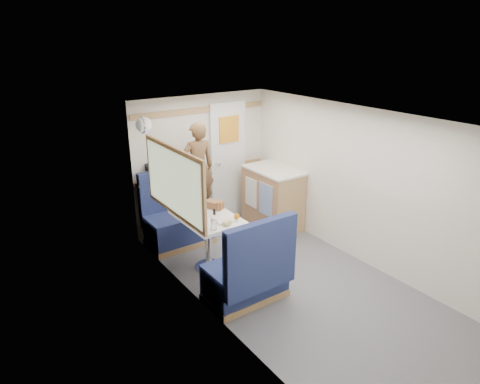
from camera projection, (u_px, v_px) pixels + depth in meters
floor at (299, 287)px, 5.05m from camera, size 4.50×4.50×0.00m
ceiling at (309, 119)px, 4.35m from camera, size 4.50×4.50×0.00m
wall_back at (202, 162)px, 6.44m from camera, size 2.20×0.02×2.00m
wall_left at (219, 235)px, 4.12m from camera, size 0.02×4.50×2.00m
wall_right at (370, 190)px, 5.29m from camera, size 0.02×4.50×2.00m
oak_trim_low at (203, 172)px, 6.47m from camera, size 2.15×0.02×0.08m
oak_trim_high at (201, 110)px, 6.15m from camera, size 2.15×0.02×0.08m
side_window at (173, 182)px, 4.81m from camera, size 0.04×1.30×0.72m
rear_door at (228, 159)px, 6.66m from camera, size 0.62×0.12×1.86m
dinette_table at (208, 228)px, 5.28m from camera, size 0.62×0.92×0.72m
bench_far at (177, 223)px, 6.04m from camera, size 0.90×0.59×1.05m
bench_near at (248, 277)px, 4.71m from camera, size 0.90×0.59×1.05m
ledge at (167, 179)px, 6.03m from camera, size 0.90×0.14×0.04m
dome_light at (144, 125)px, 5.31m from camera, size 0.20×0.20×0.20m
galley_counter at (273, 197)px, 6.52m from camera, size 0.57×0.92×0.92m
person at (198, 168)px, 5.86m from camera, size 0.50×0.36×1.27m
duffel_bag at (165, 171)px, 5.97m from camera, size 0.48×0.24×0.23m
tray at (223, 218)px, 5.15m from camera, size 0.28×0.35×0.02m
orange_fruit at (237, 216)px, 5.09m from camera, size 0.07×0.07×0.07m
cheese_block at (227, 222)px, 4.97m from camera, size 0.11×0.08×0.03m
wine_glass at (202, 207)px, 5.19m from camera, size 0.08×0.08×0.17m
tumbler_left at (214, 225)px, 4.85m from camera, size 0.07×0.07×0.12m
tumbler_mid at (195, 210)px, 5.27m from camera, size 0.07×0.07×0.11m
tumbler_right at (203, 209)px, 5.30m from camera, size 0.06×0.06×0.10m
beer_glass at (218, 206)px, 5.38m from camera, size 0.07×0.07×0.11m
pepper_grinder at (214, 212)px, 5.22m from camera, size 0.03×0.03×0.09m
salt_grinder at (206, 216)px, 5.10m from camera, size 0.04×0.04×0.10m
bread_loaf at (214, 205)px, 5.45m from camera, size 0.20×0.26×0.10m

